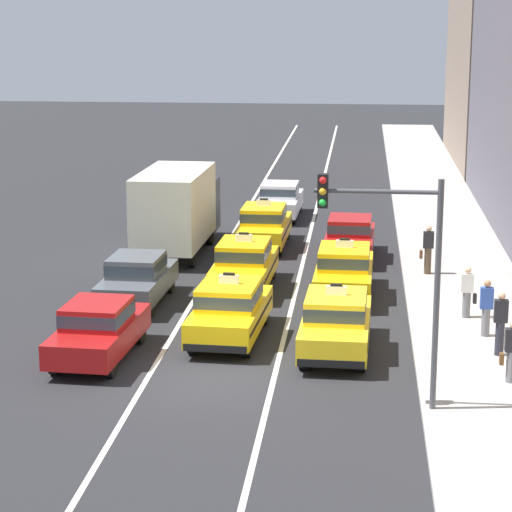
% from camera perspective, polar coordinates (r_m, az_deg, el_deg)
% --- Properties ---
extents(ground_plane, '(160.00, 160.00, 0.00)m').
position_cam_1_polar(ground_plane, '(27.13, -2.44, -6.57)').
color(ground_plane, '#232326').
extents(lane_stripe_left_center, '(0.14, 80.00, 0.01)m').
position_cam_1_polar(lane_stripe_left_center, '(46.49, -0.90, 1.81)').
color(lane_stripe_left_center, silver).
rests_on(lane_stripe_left_center, ground).
extents(lane_stripe_center_right, '(0.14, 80.00, 0.01)m').
position_cam_1_polar(lane_stripe_center_right, '(46.23, 3.05, 1.73)').
color(lane_stripe_center_right, silver).
rests_on(lane_stripe_center_right, ground).
extents(sidewalk_curb, '(4.00, 90.00, 0.15)m').
position_cam_1_polar(sidewalk_curb, '(41.42, 10.47, 0.28)').
color(sidewalk_curb, '#9E9993').
rests_on(sidewalk_curb, ground).
extents(sedan_left_nearest, '(1.99, 4.39, 1.58)m').
position_cam_1_polar(sedan_left_nearest, '(28.61, -8.48, -3.86)').
color(sedan_left_nearest, black).
rests_on(sedan_left_nearest, ground).
extents(sedan_left_second, '(1.91, 4.36, 1.58)m').
position_cam_1_polar(sedan_left_second, '(33.78, -6.42, -1.16)').
color(sedan_left_second, black).
rests_on(sedan_left_second, ground).
extents(box_truck_left_third, '(2.44, 7.02, 3.27)m').
position_cam_1_polar(box_truck_left_third, '(40.61, -4.21, 2.66)').
color(box_truck_left_third, black).
rests_on(box_truck_left_third, ground).
extents(taxi_center_nearest, '(2.05, 4.65, 1.96)m').
position_cam_1_polar(taxi_center_nearest, '(29.96, -1.42, -2.87)').
color(taxi_center_nearest, black).
rests_on(taxi_center_nearest, ground).
extents(taxi_center_second, '(1.94, 4.61, 1.96)m').
position_cam_1_polar(taxi_center_second, '(35.25, -0.64, -0.42)').
color(taxi_center_second, black).
rests_on(taxi_center_second, ground).
extents(taxi_center_third, '(1.90, 4.59, 1.96)m').
position_cam_1_polar(taxi_center_third, '(41.53, 0.43, 1.67)').
color(taxi_center_third, black).
rests_on(taxi_center_third, ground).
extents(sedan_center_fourth, '(1.85, 4.34, 1.58)m').
position_cam_1_polar(sedan_center_fourth, '(47.47, 1.30, 3.08)').
color(sedan_center_fourth, black).
rests_on(sedan_center_fourth, ground).
extents(taxi_right_nearest, '(1.93, 4.60, 1.96)m').
position_cam_1_polar(taxi_right_nearest, '(28.87, 4.32, -3.53)').
color(taxi_right_nearest, black).
rests_on(taxi_right_nearest, ground).
extents(taxi_right_second, '(1.90, 4.59, 1.96)m').
position_cam_1_polar(taxi_right_second, '(34.49, 4.76, -0.77)').
color(taxi_right_second, black).
rests_on(taxi_right_second, ground).
extents(sedan_right_third, '(1.90, 4.36, 1.58)m').
position_cam_1_polar(sedan_right_third, '(39.81, 5.06, 1.07)').
color(sedan_right_third, black).
rests_on(sedan_right_third, ground).
extents(pedestrian_near_crosswalk, '(0.47, 0.24, 1.70)m').
position_cam_1_polar(pedestrian_near_crosswalk, '(37.21, 9.22, 0.34)').
color(pedestrian_near_crosswalk, '#473828').
rests_on(pedestrian_near_crosswalk, sidewalk_curb).
extents(pedestrian_mid_block, '(0.36, 0.24, 1.62)m').
position_cam_1_polar(pedestrian_mid_block, '(30.45, 12.28, -2.74)').
color(pedestrian_mid_block, slate).
rests_on(pedestrian_mid_block, sidewalk_curb).
extents(pedestrian_by_storefront, '(0.47, 0.24, 1.56)m').
position_cam_1_polar(pedestrian_by_storefront, '(32.16, 11.29, -1.92)').
color(pedestrian_by_storefront, slate).
rests_on(pedestrian_by_storefront, sidewalk_curb).
extents(pedestrian_trailing, '(0.47, 0.24, 1.58)m').
position_cam_1_polar(pedestrian_trailing, '(26.88, 13.57, -5.01)').
color(pedestrian_trailing, slate).
rests_on(pedestrian_trailing, sidewalk_curb).
extents(pedestrian_far_corner, '(0.36, 0.24, 1.73)m').
position_cam_1_polar(pedestrian_far_corner, '(28.85, 13.00, -3.54)').
color(pedestrian_far_corner, '#23232D').
rests_on(pedestrian_far_corner, sidewalk_curb).
extents(traffic_light_pole, '(2.87, 0.33, 5.58)m').
position_cam_1_polar(traffic_light_pole, '(23.93, 7.48, 0.18)').
color(traffic_light_pole, '#47474C').
rests_on(traffic_light_pole, ground).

